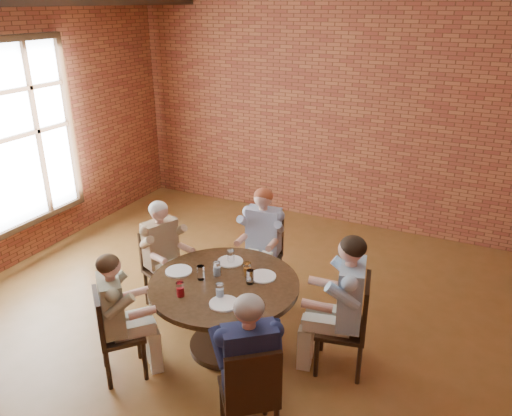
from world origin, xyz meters
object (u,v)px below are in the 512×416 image
at_px(chair_b, 264,251).
at_px(diner_d, 119,317).
at_px(chair_a, 352,322).
at_px(diner_b, 262,243).
at_px(dining_table, 224,302).
at_px(chair_e, 251,392).
at_px(chair_c, 161,264).
at_px(diner_a, 343,305).
at_px(diner_c, 164,256).
at_px(diner_e, 248,368).
at_px(smartphone, 243,312).
at_px(chair_d, 113,331).

height_order(chair_b, diner_d, diner_d).
bearing_deg(chair_a, diner_b, -134.74).
distance_m(dining_table, chair_e, 1.19).
bearing_deg(diner_b, chair_e, -73.14).
bearing_deg(chair_e, chair_c, -75.49).
bearing_deg(dining_table, diner_d, -132.13).
bearing_deg(chair_e, diner_a, -145.51).
distance_m(diner_c, diner_d, 1.14).
bearing_deg(chair_c, diner_b, -31.60).
bearing_deg(diner_d, diner_e, -143.93).
distance_m(diner_b, smartphone, 1.55).
xyz_separation_m(chair_b, diner_c, (-0.84, -0.79, 0.13)).
xyz_separation_m(diner_b, diner_d, (-0.54, -1.82, -0.02)).
bearing_deg(diner_c, diner_e, -105.61).
relative_size(diner_d, diner_e, 0.94).
bearing_deg(diner_e, dining_table, -90.00).
relative_size(diner_d, chair_e, 1.33).
bearing_deg(dining_table, smartphone, -43.00).
relative_size(dining_table, diner_c, 1.14).
bearing_deg(chair_e, diner_b, -105.52).
distance_m(chair_e, smartphone, 0.71).
xyz_separation_m(chair_a, diner_a, (-0.09, -0.02, 0.16)).
xyz_separation_m(diner_a, smartphone, (-0.70, -0.59, 0.07)).
bearing_deg(diner_a, chair_e, -28.45).
relative_size(diner_a, chair_d, 1.54).
relative_size(diner_e, smartphone, 9.85).
bearing_deg(chair_b, diner_e, -74.31).
height_order(chair_a, diner_d, diner_d).
relative_size(diner_a, diner_e, 1.04).
bearing_deg(chair_d, diner_e, -141.54).
bearing_deg(chair_b, diner_d, -111.74).
relative_size(chair_a, diner_b, 0.74).
bearing_deg(chair_b, diner_c, -142.61).
relative_size(chair_c, diner_c, 0.71).
bearing_deg(chair_e, diner_e, -90.00).
height_order(chair_a, chair_d, chair_a).
relative_size(diner_b, chair_c, 1.44).
distance_m(dining_table, diner_e, 1.12).
bearing_deg(chair_b, chair_e, -73.71).
height_order(diner_b, chair_c, diner_b).
xyz_separation_m(dining_table, chair_b, (-0.13, 1.17, -0.03)).
distance_m(dining_table, diner_c, 1.04).
height_order(diner_a, diner_b, diner_a).
height_order(diner_b, diner_e, diner_e).
bearing_deg(diner_e, chair_a, -152.47).
bearing_deg(chair_b, dining_table, -90.00).
height_order(dining_table, diner_a, diner_a).
height_order(chair_e, smartphone, chair_e).
bearing_deg(chair_d, diner_a, -108.81).
xyz_separation_m(chair_b, diner_b, (0.01, -0.08, 0.15)).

